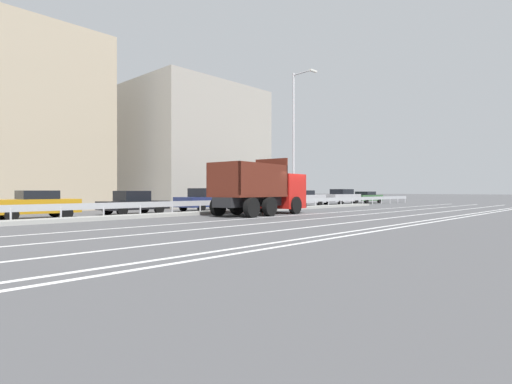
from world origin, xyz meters
TOP-DOWN VIEW (x-y plane):
  - ground_plane at (0.00, 0.00)m, footprint 320.00×320.00m
  - lane_strip_0 at (-1.97, -1.70)m, footprint 57.15×0.16m
  - lane_strip_1 at (-1.97, -4.18)m, footprint 57.15×0.16m
  - lane_strip_2 at (-1.97, -6.62)m, footprint 57.15×0.16m
  - lane_strip_3 at (-1.97, -8.61)m, footprint 57.15×0.16m
  - lane_strip_4 at (-1.97, -9.19)m, footprint 57.15×0.16m
  - median_island at (0.00, 2.84)m, footprint 31.43×1.10m
  - median_guardrail at (0.00, 4.07)m, footprint 57.15×0.09m
  - dump_truck at (-1.12, 0.19)m, footprint 6.84×3.19m
  - median_road_sign at (3.32, 2.84)m, footprint 0.70×0.16m
  - street_lamp_1 at (4.74, 2.67)m, footprint 0.71×2.05m
  - parked_car_2 at (-12.10, 5.73)m, footprint 3.92×2.07m
  - parked_car_3 at (-6.76, 5.79)m, footprint 3.98×1.88m
  - parked_car_4 at (-1.04, 5.91)m, footprint 4.65×2.24m
  - parked_car_5 at (5.08, 5.85)m, footprint 4.13×1.98m
  - parked_car_6 at (10.09, 6.03)m, footprint 4.93×2.16m
  - parked_car_7 at (17.08, 6.12)m, footprint 4.88×2.06m
  - parked_car_8 at (22.60, 6.22)m, footprint 4.63×2.01m
  - background_building_1 at (4.00, 14.18)m, footprint 11.36×9.88m
  - church_tower at (9.85, 28.10)m, footprint 3.60×3.60m

SIDE VIEW (x-z plane):
  - ground_plane at x=0.00m, z-range 0.00..0.00m
  - lane_strip_0 at x=-1.97m, z-range 0.00..0.01m
  - lane_strip_1 at x=-1.97m, z-range 0.00..0.01m
  - lane_strip_2 at x=-1.97m, z-range 0.00..0.01m
  - lane_strip_3 at x=-1.97m, z-range 0.00..0.01m
  - lane_strip_4 at x=-1.97m, z-range 0.00..0.01m
  - median_island at x=0.00m, z-range 0.00..0.18m
  - median_guardrail at x=0.00m, z-range 0.18..0.96m
  - parked_car_3 at x=-6.76m, z-range 0.00..1.39m
  - parked_car_8 at x=22.60m, z-range 0.03..1.35m
  - parked_car_5 at x=5.08m, z-range 0.00..1.42m
  - parked_car_2 at x=-12.10m, z-range 0.02..1.43m
  - parked_car_6 at x=10.09m, z-range 0.03..1.46m
  - parked_car_4 at x=-1.04m, z-range -0.01..1.56m
  - parked_car_7 at x=17.08m, z-range 0.00..1.57m
  - median_road_sign at x=3.32m, z-range 0.05..2.28m
  - dump_truck at x=-1.12m, z-range -0.41..2.91m
  - church_tower at x=9.85m, z-range -0.58..10.90m
  - background_building_1 at x=4.00m, z-range 0.00..10.76m
  - street_lamp_1 at x=4.74m, z-range 0.47..10.68m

